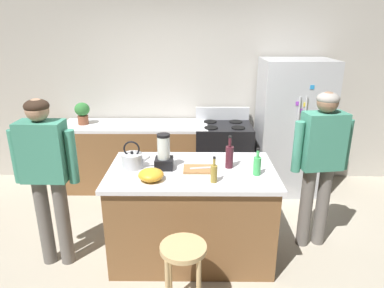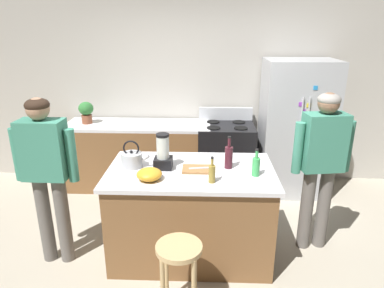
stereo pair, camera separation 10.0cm
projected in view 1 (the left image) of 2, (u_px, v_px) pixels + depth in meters
ground_plane at (192, 252)px, 3.56m from camera, size 14.00×14.00×0.00m
back_wall at (193, 89)px, 4.96m from camera, size 8.00×0.10×2.70m
kitchen_island at (192, 212)px, 3.41m from camera, size 1.58×0.92×0.93m
back_counter_run at (136, 156)px, 4.88m from camera, size 2.00×0.64×0.93m
refrigerator at (292, 127)px, 4.67m from camera, size 0.90×0.73×1.81m
stove_range at (223, 156)px, 4.84m from camera, size 0.76×0.65×1.11m
person_by_island_left at (46, 169)px, 3.10m from camera, size 0.59×0.23×1.64m
person_by_sink_right at (321, 157)px, 3.39m from camera, size 0.60×0.28×1.64m
bar_stool at (183, 261)px, 2.65m from camera, size 0.36×0.36×0.64m
potted_plant at (82, 112)px, 4.67m from camera, size 0.20×0.20×0.30m
blender_appliance at (164, 154)px, 3.24m from camera, size 0.17×0.17×0.34m
bottle_vinegar at (214, 173)px, 2.97m from camera, size 0.06×0.06×0.24m
bottle_wine at (229, 156)px, 3.26m from camera, size 0.08×0.08×0.32m
bottle_soda at (257, 165)px, 3.11m from camera, size 0.07×0.07×0.26m
mixing_bowl at (151, 175)px, 3.01m from camera, size 0.23×0.23×0.10m
tea_kettle at (132, 160)px, 3.27m from camera, size 0.28×0.20×0.27m
cutting_board at (199, 169)px, 3.23m from camera, size 0.30×0.20×0.02m
chef_knife at (202, 168)px, 3.23m from camera, size 0.22×0.06×0.01m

